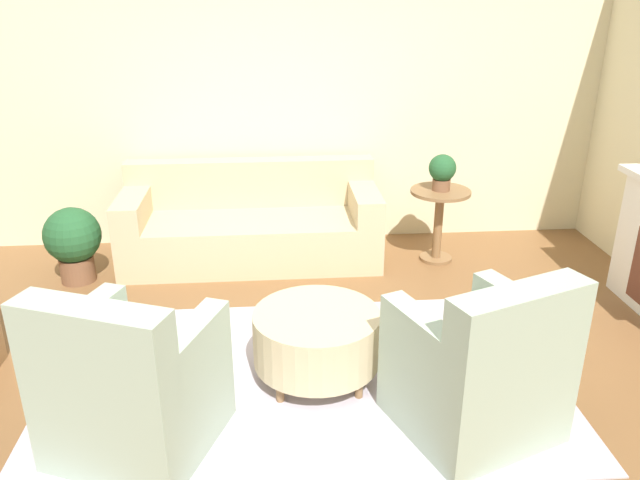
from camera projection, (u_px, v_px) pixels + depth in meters
name	position (u px, v px, depth m)	size (l,w,h in m)	color
ground_plane	(304.00, 380.00, 4.03)	(16.00, 16.00, 0.00)	brown
wall_back	(287.00, 97.00, 5.84)	(8.95, 0.12, 2.80)	beige
rug	(304.00, 379.00, 4.03)	(3.26, 2.01, 0.01)	#BCB2C1
couch	(252.00, 226.00, 5.72)	(2.30, 0.88, 0.87)	#C6B289
armchair_left	(130.00, 389.00, 3.30)	(1.02, 1.00, 0.99)	#9EB29E
armchair_right	(481.00, 372.00, 3.44)	(1.02, 1.00, 0.99)	#9EB29E
ottoman_table	(317.00, 337.00, 3.95)	(0.81, 0.81, 0.46)	#C6B289
side_table	(439.00, 213.00, 5.63)	(0.54, 0.54, 0.68)	olive
potted_plant_on_side_table	(442.00, 171.00, 5.48)	(0.24, 0.24, 0.32)	brown
potted_plant_floor	(73.00, 240.00, 5.25)	(0.47, 0.47, 0.66)	brown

